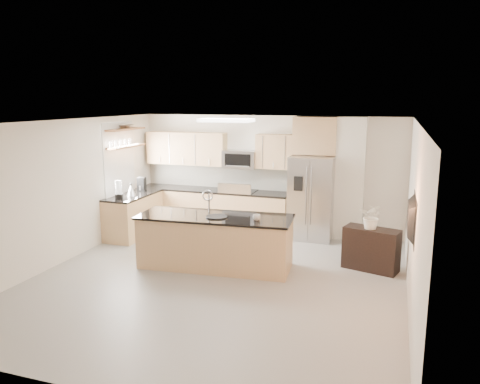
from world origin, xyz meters
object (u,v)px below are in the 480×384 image
(blender, at_px, (119,191))
(kettle, at_px, (131,190))
(credenza, at_px, (371,249))
(bowl, at_px, (126,126))
(flower_vase, at_px, (372,210))
(coffee_maker, at_px, (142,184))
(range, at_px, (239,211))
(platter, at_px, (217,217))
(microwave, at_px, (240,159))
(island, at_px, (215,241))
(television, at_px, (408,218))
(refrigerator, at_px, (312,198))
(cup, at_px, (257,217))

(blender, bearing_deg, kettle, 82.75)
(credenza, xyz_separation_m, bowl, (-5.25, 0.71, 2.01))
(blender, relative_size, bowl, 0.95)
(kettle, xyz_separation_m, flower_vase, (5.01, -0.46, 0.05))
(coffee_maker, bearing_deg, bowl, -120.33)
(range, height_order, platter, range)
(range, bearing_deg, microwave, 90.00)
(bowl, bearing_deg, blender, -75.71)
(island, relative_size, platter, 7.38)
(television, bearing_deg, platter, 77.38)
(credenza, bearing_deg, coffee_maker, -175.01)
(kettle, bearing_deg, platter, -26.70)
(refrigerator, bearing_deg, range, 178.40)
(platter, xyz_separation_m, blender, (-2.49, 0.83, 0.14))
(flower_vase, bearing_deg, bowl, 171.82)
(refrigerator, xyz_separation_m, blender, (-3.73, -1.55, 0.20))
(television, bearing_deg, microwave, 47.25)
(microwave, height_order, coffee_maker, microwave)
(bowl, bearing_deg, kettle, -52.59)
(coffee_maker, xyz_separation_m, flower_vase, (5.08, -1.02, 0.02))
(credenza, bearing_deg, refrigerator, 146.23)
(flower_vase, bearing_deg, microwave, 149.12)
(microwave, distance_m, flower_vase, 3.52)
(microwave, relative_size, television, 0.71)
(cup, xyz_separation_m, blender, (-3.21, 0.81, 0.10))
(refrigerator, distance_m, flower_vase, 2.10)
(island, distance_m, kettle, 2.69)
(bowl, bearing_deg, cup, -23.84)
(blender, bearing_deg, credenza, -0.25)
(blender, bearing_deg, television, -15.29)
(flower_vase, bearing_deg, island, -165.59)
(platter, bearing_deg, credenza, 17.44)
(island, height_order, television, television)
(island, bearing_deg, television, -18.50)
(flower_vase, bearing_deg, blender, 179.26)
(platter, height_order, flower_vase, flower_vase)
(coffee_maker, relative_size, television, 0.28)
(platter, bearing_deg, refrigerator, 62.37)
(range, height_order, blender, blender)
(cup, bearing_deg, credenza, 22.82)
(microwave, height_order, refrigerator, microwave)
(bowl, distance_m, flower_vase, 5.44)
(refrigerator, xyz_separation_m, television, (1.85, -3.07, 0.46))
(credenza, xyz_separation_m, platter, (-2.58, -0.81, 0.57))
(kettle, xyz_separation_m, coffee_maker, (-0.07, 0.56, 0.02))
(platter, relative_size, television, 0.35)
(range, relative_size, island, 0.41)
(credenza, height_order, bowl, bowl)
(platter, xyz_separation_m, coffee_maker, (-2.51, 1.79, 0.12))
(refrigerator, bearing_deg, microwave, 174.14)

